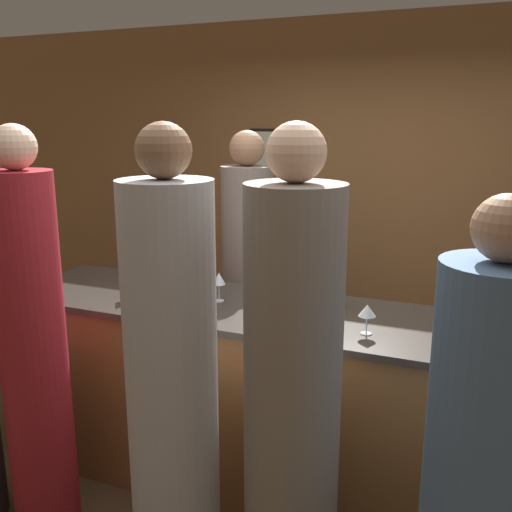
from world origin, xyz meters
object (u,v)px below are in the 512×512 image
guest_0 (292,404)px  guest_4 (172,389)px  guest_1 (479,492)px  guest_2 (33,350)px  bartender (247,284)px  wine_bottle_0 (338,287)px

guest_0 → guest_4: (-0.49, -0.07, -0.00)m
guest_1 → guest_2: (-1.99, 0.16, 0.10)m
bartender → guest_1: (1.53, -1.65, -0.07)m
bartender → wine_bottle_0: size_ratio=6.78×
bartender → wine_bottle_0: bartender is taller
bartender → guest_2: 1.57m
guest_0 → guest_2: bearing=179.7°
guest_1 → wine_bottle_0: bearing=126.1°
guest_0 → guest_1: guest_0 is taller
bartender → guest_2: size_ratio=0.97×
guest_2 → guest_0: bearing=-0.3°
wine_bottle_0 → guest_2: bearing=-145.0°
guest_2 → wine_bottle_0: size_ratio=6.96×
bartender → guest_1: bartender is taller
guest_0 → guest_2: guest_0 is taller
guest_0 → guest_4: guest_0 is taller
guest_2 → wine_bottle_0: (1.24, 0.87, 0.22)m
guest_0 → guest_1: bearing=-12.1°
guest_4 → wine_bottle_0: size_ratio=7.00×
guest_4 → guest_2: bearing=174.4°
guest_0 → wine_bottle_0: 0.91m
guest_1 → wine_bottle_0: (-0.75, 1.02, 0.32)m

